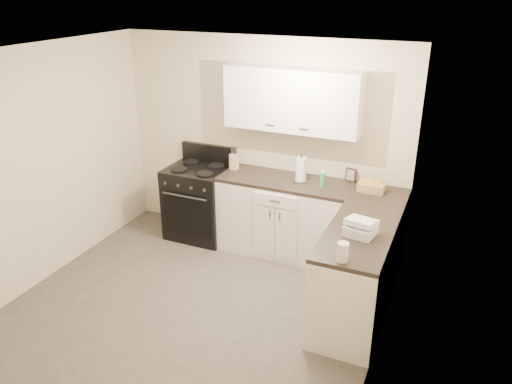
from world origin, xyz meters
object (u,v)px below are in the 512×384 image
at_px(countertop_grill, 360,230).
at_px(wicker_basket, 371,187).
at_px(stove, 200,202).
at_px(knife_block, 234,162).
at_px(paper_towel, 301,170).

bearing_deg(countertop_grill, wicker_basket, 105.90).
bearing_deg(stove, wicker_basket, 2.41).
bearing_deg(wicker_basket, stove, -177.59).
bearing_deg(knife_block, stove, -161.28).
height_order(wicker_basket, countertop_grill, wicker_basket).
distance_m(wicker_basket, countertop_grill, 1.06).
xyz_separation_m(knife_block, wicker_basket, (1.67, -0.01, -0.05)).
bearing_deg(knife_block, countertop_grill, -24.60).
xyz_separation_m(paper_towel, wicker_basket, (0.80, 0.04, -0.09)).
bearing_deg(stove, countertop_grill, -23.41).
relative_size(knife_block, paper_towel, 0.69).
relative_size(knife_block, wicker_basket, 0.68).
relative_size(stove, countertop_grill, 3.59).
bearing_deg(countertop_grill, knife_block, 158.86).
xyz_separation_m(paper_towel, countertop_grill, (0.91, -1.02, -0.09)).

